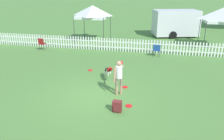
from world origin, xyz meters
name	(u,v)px	position (x,y,z in m)	size (l,w,h in m)	color
ground_plane	(95,96)	(0.00, 0.00, 0.00)	(240.00, 240.00, 0.00)	#4C7A38
handler_person	(119,74)	(0.95, 0.40, 0.96)	(0.41, 1.05, 1.54)	tan
leaping_dog	(108,70)	(0.07, 2.03, 0.45)	(0.63, 1.01, 0.74)	black
frisbee_near_handler	(125,87)	(1.11, 1.12, 0.01)	(0.26, 0.26, 0.02)	red
frisbee_near_dog	(90,70)	(-1.16, 2.89, 0.01)	(0.26, 0.26, 0.02)	red
frisbee_midfield	(116,104)	(1.01, -0.48, 0.01)	(0.26, 0.26, 0.02)	red
frisbee_far_scatter	(129,106)	(1.53, -0.56, 0.01)	(0.26, 0.26, 0.02)	red
backpack_on_grass	(117,106)	(1.16, -1.03, 0.22)	(0.35, 0.27, 0.44)	maroon
picket_fence	(123,45)	(0.00, 7.09, 0.48)	(25.45, 0.04, 0.95)	white
folding_chair_blue_left	(157,49)	(2.39, 6.39, 0.50)	(0.49, 0.51, 0.83)	#333338
folding_chair_center	(42,43)	(-5.91, 6.14, 0.55)	(0.43, 0.46, 0.92)	#333338
canopy_tent_main	(93,12)	(-2.98, 9.49, 2.51)	(2.47, 2.47, 3.01)	#333338
canopy_tent_secondary	(223,15)	(6.87, 9.39, 2.52)	(2.57, 2.57, 3.05)	#333338
equipment_trailer	(175,23)	(3.86, 13.34, 1.28)	(4.92, 3.16, 2.42)	silver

